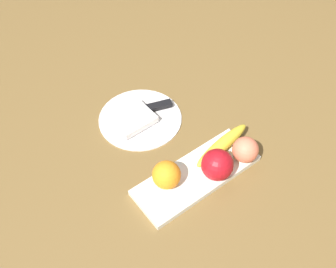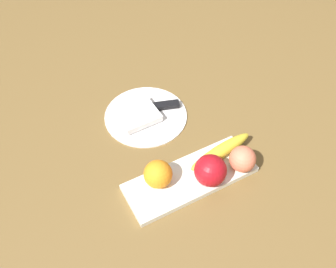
{
  "view_description": "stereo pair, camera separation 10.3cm",
  "coord_description": "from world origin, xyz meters",
  "px_view_note": "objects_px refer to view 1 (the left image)",
  "views": [
    {
      "loc": [
        0.4,
        0.41,
        0.83
      ],
      "look_at": [
        -0.0,
        -0.12,
        0.05
      ],
      "focal_mm": 42.76,
      "sensor_mm": 36.0,
      "label": 1
    },
    {
      "loc": [
        0.31,
        0.46,
        0.83
      ],
      "look_at": [
        -0.0,
        -0.12,
        0.05
      ],
      "focal_mm": 42.76,
      "sensor_mm": 36.0,
      "label": 2
    }
  ],
  "objects_px": {
    "banana": "(222,145)",
    "dinner_plate": "(142,117)",
    "folded_napkin": "(133,119)",
    "fruit_tray": "(198,174)",
    "peach": "(245,150)",
    "apple": "(217,165)",
    "knife": "(151,108)",
    "orange_near_apple": "(166,175)"
  },
  "relations": [
    {
      "from": "orange_near_apple",
      "to": "dinner_plate",
      "type": "xyz_separation_m",
      "value": [
        -0.08,
        -0.22,
        -0.05
      ]
    },
    {
      "from": "fruit_tray",
      "to": "apple",
      "type": "height_order",
      "value": "apple"
    },
    {
      "from": "dinner_plate",
      "to": "folded_napkin",
      "type": "relative_size",
      "value": 2.16
    },
    {
      "from": "apple",
      "to": "banana",
      "type": "relative_size",
      "value": 0.41
    },
    {
      "from": "fruit_tray",
      "to": "orange_near_apple",
      "type": "relative_size",
      "value": 4.74
    },
    {
      "from": "banana",
      "to": "dinner_plate",
      "type": "distance_m",
      "value": 0.25
    },
    {
      "from": "folded_napkin",
      "to": "knife",
      "type": "distance_m",
      "value": 0.07
    },
    {
      "from": "folded_napkin",
      "to": "fruit_tray",
      "type": "bearing_deg",
      "value": 96.77
    },
    {
      "from": "banana",
      "to": "orange_near_apple",
      "type": "bearing_deg",
      "value": 170.89
    },
    {
      "from": "fruit_tray",
      "to": "peach",
      "type": "xyz_separation_m",
      "value": [
        -0.12,
        0.04,
        0.04
      ]
    },
    {
      "from": "apple",
      "to": "knife",
      "type": "bearing_deg",
      "value": -91.7
    },
    {
      "from": "banana",
      "to": "dinner_plate",
      "type": "relative_size",
      "value": 0.82
    },
    {
      "from": "banana",
      "to": "folded_napkin",
      "type": "height_order",
      "value": "banana"
    },
    {
      "from": "fruit_tray",
      "to": "folded_napkin",
      "type": "bearing_deg",
      "value": -83.23
    },
    {
      "from": "banana",
      "to": "knife",
      "type": "relative_size",
      "value": 1.07
    },
    {
      "from": "knife",
      "to": "orange_near_apple",
      "type": "bearing_deg",
      "value": 80.82
    },
    {
      "from": "peach",
      "to": "dinner_plate",
      "type": "xyz_separation_m",
      "value": [
        0.12,
        -0.28,
        -0.04
      ]
    },
    {
      "from": "apple",
      "to": "dinner_plate",
      "type": "height_order",
      "value": "apple"
    },
    {
      "from": "banana",
      "to": "peach",
      "type": "bearing_deg",
      "value": -73.13
    },
    {
      "from": "fruit_tray",
      "to": "banana",
      "type": "relative_size",
      "value": 1.71
    },
    {
      "from": "fruit_tray",
      "to": "apple",
      "type": "xyz_separation_m",
      "value": [
        -0.03,
        0.03,
        0.05
      ]
    },
    {
      "from": "banana",
      "to": "dinner_plate",
      "type": "height_order",
      "value": "banana"
    },
    {
      "from": "apple",
      "to": "folded_napkin",
      "type": "bearing_deg",
      "value": -77.92
    },
    {
      "from": "fruit_tray",
      "to": "folded_napkin",
      "type": "height_order",
      "value": "folded_napkin"
    },
    {
      "from": "folded_napkin",
      "to": "knife",
      "type": "relative_size",
      "value": 0.61
    },
    {
      "from": "orange_near_apple",
      "to": "peach",
      "type": "relative_size",
      "value": 1.04
    },
    {
      "from": "banana",
      "to": "knife",
      "type": "xyz_separation_m",
      "value": [
        0.06,
        -0.23,
        -0.02
      ]
    },
    {
      "from": "apple",
      "to": "folded_napkin",
      "type": "xyz_separation_m",
      "value": [
        0.06,
        -0.28,
        -0.04
      ]
    },
    {
      "from": "folded_napkin",
      "to": "knife",
      "type": "xyz_separation_m",
      "value": [
        -0.07,
        -0.01,
        -0.0
      ]
    },
    {
      "from": "apple",
      "to": "peach",
      "type": "xyz_separation_m",
      "value": [
        -0.09,
        0.01,
        -0.01
      ]
    },
    {
      "from": "fruit_tray",
      "to": "knife",
      "type": "bearing_deg",
      "value": -98.73
    },
    {
      "from": "fruit_tray",
      "to": "banana",
      "type": "distance_m",
      "value": 0.1
    },
    {
      "from": "banana",
      "to": "orange_near_apple",
      "type": "xyz_separation_m",
      "value": [
        0.18,
        -0.0,
        0.02
      ]
    },
    {
      "from": "banana",
      "to": "knife",
      "type": "bearing_deg",
      "value": 95.37
    },
    {
      "from": "apple",
      "to": "folded_napkin",
      "type": "height_order",
      "value": "apple"
    },
    {
      "from": "fruit_tray",
      "to": "dinner_plate",
      "type": "xyz_separation_m",
      "value": [
        0.0,
        -0.24,
        -0.0
      ]
    },
    {
      "from": "apple",
      "to": "knife",
      "type": "distance_m",
      "value": 0.29
    },
    {
      "from": "dinner_plate",
      "to": "fruit_tray",
      "type": "bearing_deg",
      "value": 90.0
    },
    {
      "from": "peach",
      "to": "dinner_plate",
      "type": "bearing_deg",
      "value": -66.92
    },
    {
      "from": "orange_near_apple",
      "to": "folded_napkin",
      "type": "height_order",
      "value": "orange_near_apple"
    },
    {
      "from": "fruit_tray",
      "to": "apple",
      "type": "distance_m",
      "value": 0.06
    },
    {
      "from": "fruit_tray",
      "to": "peach",
      "type": "height_order",
      "value": "peach"
    }
  ]
}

